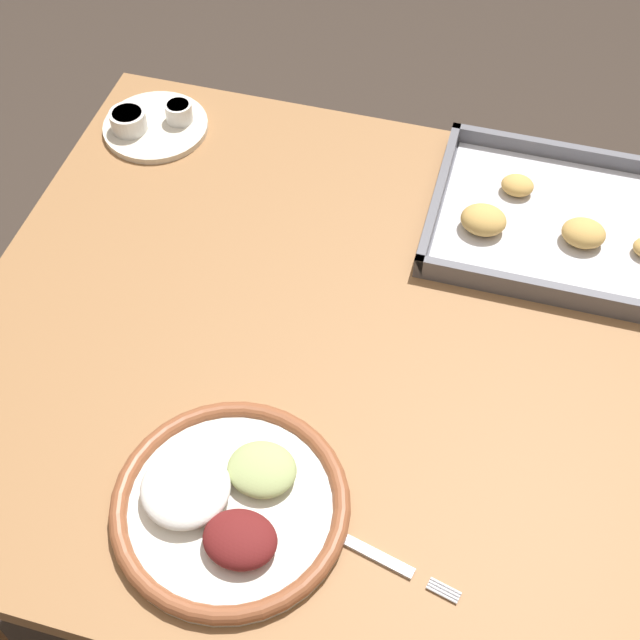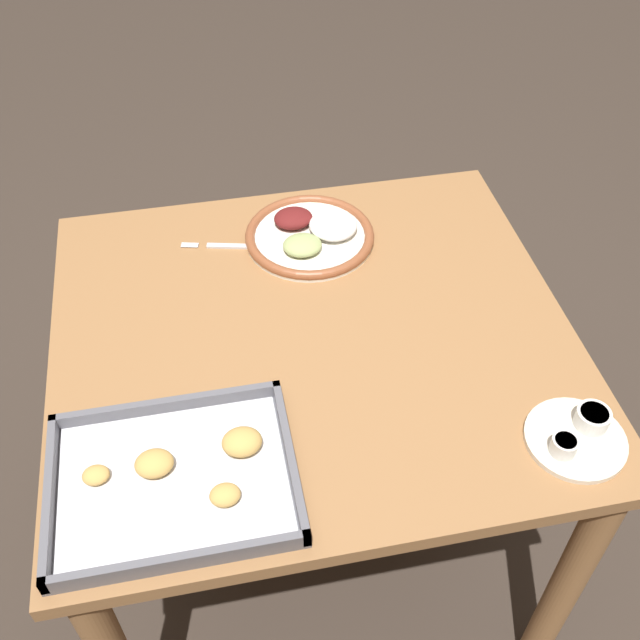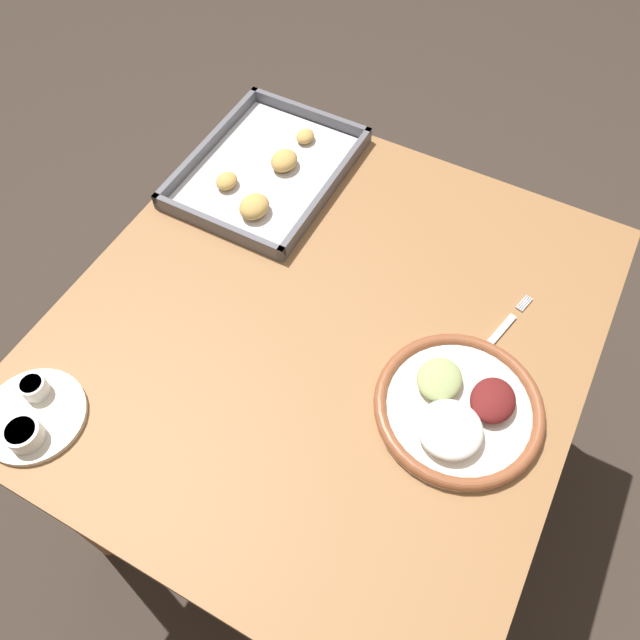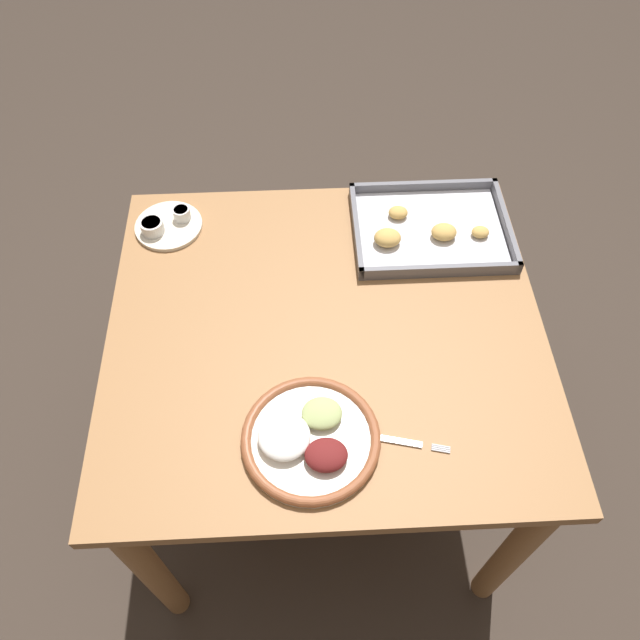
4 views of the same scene
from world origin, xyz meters
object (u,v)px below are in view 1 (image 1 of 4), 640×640
(fork, at_px, (366,550))
(saucer_plate, at_px, (152,123))
(dinner_plate, at_px, (227,504))
(baking_tray, at_px, (560,224))

(fork, relative_size, saucer_plate, 1.19)
(fork, bearing_deg, dinner_plate, -168.93)
(fork, relative_size, baking_tray, 0.52)
(saucer_plate, xyz_separation_m, baking_tray, (0.62, -0.05, -0.00))
(saucer_plate, height_order, baking_tray, baking_tray)
(dinner_plate, xyz_separation_m, baking_tray, (0.30, 0.52, -0.00))
(fork, distance_m, baking_tray, 0.55)
(saucer_plate, bearing_deg, dinner_plate, -60.71)
(dinner_plate, xyz_separation_m, saucer_plate, (-0.32, 0.57, -0.00))
(saucer_plate, bearing_deg, fork, -50.38)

